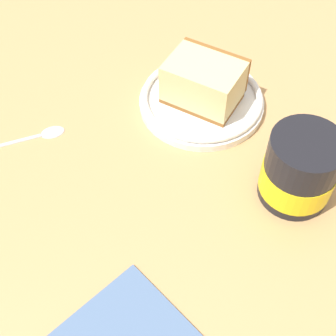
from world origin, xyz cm
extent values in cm
cube|color=tan|center=(0.00, 0.00, -1.64)|extent=(133.17, 133.17, 3.27)
cylinder|color=white|center=(-8.28, -4.63, 0.52)|extent=(16.25, 16.25, 1.03)
torus|color=white|center=(-8.28, -4.63, 1.46)|extent=(15.79, 15.79, 0.85)
cube|color=brown|center=(-8.28, -4.63, 1.33)|extent=(9.06, 10.76, 0.60)
cube|color=#DBC184|center=(-8.28, -4.63, 4.16)|extent=(9.06, 10.76, 5.04)
cube|color=brown|center=(-11.59, -5.78, 4.16)|extent=(3.58, 8.84, 5.04)
cylinder|color=black|center=(-6.29, 12.28, 4.35)|extent=(7.82, 7.82, 8.71)
cylinder|color=yellow|center=(-6.29, 12.28, 2.94)|extent=(7.98, 7.98, 3.45)
cylinder|color=#47230F|center=(-6.29, 12.28, 6.65)|extent=(6.88, 6.88, 0.40)
torus|color=black|center=(-10.12, 13.08, 4.35)|extent=(4.71, 1.74, 4.64)
ellipsoid|color=silver|center=(9.09, -13.43, 0.40)|extent=(3.52, 2.96, 0.80)
cylinder|color=silver|center=(14.45, -15.53, 0.25)|extent=(8.12, 3.57, 0.50)
camera|label=1|loc=(24.51, 26.00, 44.06)|focal=50.47mm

